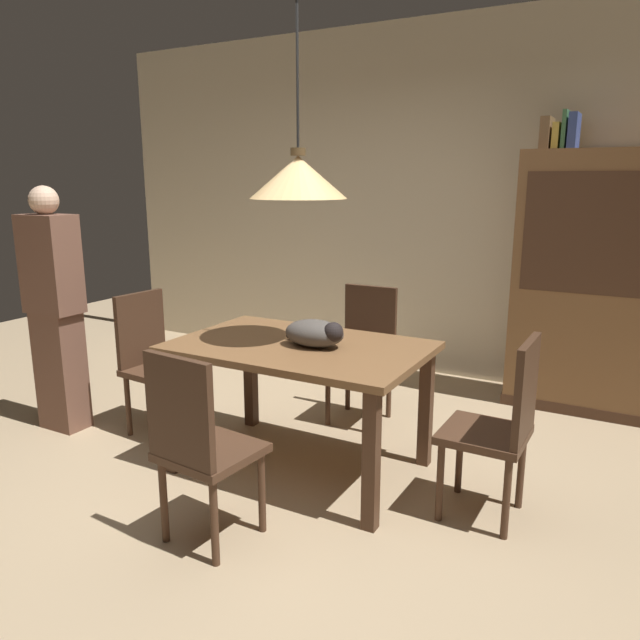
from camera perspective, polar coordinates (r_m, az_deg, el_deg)
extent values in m
plane|color=tan|center=(3.29, -5.85, -17.12)|extent=(10.00, 10.00, 0.00)
cube|color=beige|center=(5.24, 10.67, 10.72)|extent=(6.40, 0.10, 2.90)
cube|color=brown|center=(3.40, -1.93, -2.61)|extent=(1.40, 0.90, 0.04)
cube|color=#472D1E|center=(3.58, -13.82, -8.51)|extent=(0.07, 0.07, 0.71)
cube|color=#472D1E|center=(2.94, 4.84, -13.07)|extent=(0.07, 0.07, 0.71)
cube|color=#472D1E|center=(4.15, -6.55, -5.17)|extent=(0.07, 0.07, 0.71)
cube|color=#472D1E|center=(3.61, 9.93, -8.11)|extent=(0.07, 0.07, 0.71)
cube|color=#472D1E|center=(3.13, 15.19, -10.34)|extent=(0.41, 0.41, 0.04)
cube|color=#40291B|center=(3.00, 18.82, -6.28)|extent=(0.04, 0.38, 0.48)
cylinder|color=#472D1E|center=(3.40, 12.99, -12.42)|extent=(0.04, 0.04, 0.41)
cylinder|color=#472D1E|center=(3.12, 11.23, -14.73)|extent=(0.04, 0.04, 0.41)
cylinder|color=#472D1E|center=(3.34, 18.39, -13.29)|extent=(0.04, 0.04, 0.41)
cylinder|color=#472D1E|center=(3.06, 17.14, -15.77)|extent=(0.04, 0.04, 0.41)
cube|color=#472D1E|center=(4.16, 3.73, -3.95)|extent=(0.41, 0.41, 0.04)
cube|color=#40291B|center=(4.26, 4.77, 0.04)|extent=(0.38, 0.04, 0.48)
cylinder|color=#472D1E|center=(4.16, 0.75, -7.19)|extent=(0.04, 0.04, 0.41)
cylinder|color=#472D1E|center=(4.04, 4.83, -7.90)|extent=(0.04, 0.04, 0.41)
cylinder|color=#472D1E|center=(4.44, 2.64, -5.91)|extent=(0.04, 0.04, 0.41)
cylinder|color=#472D1E|center=(4.32, 6.51, -6.52)|extent=(0.04, 0.04, 0.41)
cube|color=#472D1E|center=(2.89, -10.17, -12.12)|extent=(0.44, 0.44, 0.04)
cube|color=#40291B|center=(2.67, -13.12, -8.33)|extent=(0.38, 0.07, 0.48)
cylinder|color=#472D1E|center=(3.00, -5.50, -15.80)|extent=(0.04, 0.04, 0.41)
cylinder|color=#472D1E|center=(3.19, -10.06, -14.06)|extent=(0.04, 0.04, 0.41)
cylinder|color=#472D1E|center=(2.79, -9.91, -18.27)|extent=(0.04, 0.04, 0.41)
cylinder|color=#472D1E|center=(3.00, -14.49, -16.16)|extent=(0.04, 0.04, 0.41)
cube|color=#472D1E|center=(4.10, -14.67, -4.64)|extent=(0.43, 0.43, 0.04)
cube|color=#40291B|center=(4.16, -16.54, -0.77)|extent=(0.07, 0.38, 0.48)
cylinder|color=#472D1E|center=(3.96, -14.64, -8.73)|extent=(0.04, 0.04, 0.41)
cylinder|color=#472D1E|center=(4.17, -11.36, -7.46)|extent=(0.04, 0.04, 0.41)
cylinder|color=#472D1E|center=(4.19, -17.61, -7.69)|extent=(0.04, 0.04, 0.41)
cylinder|color=#472D1E|center=(4.39, -14.36, -6.55)|extent=(0.04, 0.04, 0.41)
ellipsoid|color=#4C4742|center=(3.33, -0.53, -1.25)|extent=(0.35, 0.24, 0.15)
sphere|color=black|center=(3.25, 1.26, -1.16)|extent=(0.11, 0.11, 0.11)
cylinder|color=black|center=(3.45, -1.77, -1.60)|extent=(0.18, 0.04, 0.04)
cone|color=#E5B775|center=(3.27, -2.06, 13.27)|extent=(0.52, 0.52, 0.22)
cylinder|color=#513D23|center=(3.27, -2.08, 15.55)|extent=(0.08, 0.08, 0.04)
cylinder|color=black|center=(3.34, -2.16, 24.84)|extent=(0.01, 0.01, 1.04)
cube|color=brown|center=(4.71, 24.58, 3.07)|extent=(1.10, 0.44, 1.85)
cube|color=#472D1E|center=(4.44, 24.80, 7.34)|extent=(0.97, 0.01, 0.81)
cube|color=#472D1E|center=(4.92, 23.60, -7.11)|extent=(1.12, 0.45, 0.08)
cube|color=brown|center=(4.71, 20.57, 16.10)|extent=(0.06, 0.24, 0.22)
cube|color=gold|center=(4.70, 21.41, 15.80)|extent=(0.04, 0.20, 0.18)
cube|color=#427A4C|center=(4.69, 22.09, 16.24)|extent=(0.03, 0.20, 0.26)
cube|color=#384C93|center=(4.68, 22.80, 16.06)|extent=(0.06, 0.24, 0.24)
cube|color=brown|center=(4.42, -23.18, -4.39)|extent=(0.30, 0.20, 0.80)
cube|color=brown|center=(4.28, -24.05, 4.82)|extent=(0.36, 0.22, 0.63)
sphere|color=#DBB293|center=(4.25, -24.56, 10.21)|extent=(0.18, 0.18, 0.18)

